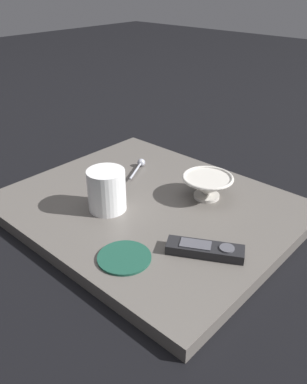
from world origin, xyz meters
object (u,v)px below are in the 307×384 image
object	(u,v)px
cereal_bowl	(207,185)
coffee_mug	(107,190)
teaspoon	(140,164)
drink_coaster	(124,257)
tv_remote_near	(205,249)

from	to	relation	value
cereal_bowl	coffee_mug	size ratio (longest dim) A/B	1.27
teaspoon	coffee_mug	bearing A→B (deg)	114.80
coffee_mug	drink_coaster	xyz separation A→B (m)	(-0.16, 0.10, -0.05)
cereal_bowl	tv_remote_near	size ratio (longest dim) A/B	0.81
teaspoon	tv_remote_near	world-z (taller)	same
cereal_bowl	coffee_mug	world-z (taller)	coffee_mug
teaspoon	drink_coaster	distance (m)	0.41
teaspoon	drink_coaster	world-z (taller)	teaspoon
coffee_mug	drink_coaster	world-z (taller)	coffee_mug
cereal_bowl	teaspoon	size ratio (longest dim) A/B	1.18
coffee_mug	cereal_bowl	bearing A→B (deg)	-124.91
cereal_bowl	tv_remote_near	xyz separation A→B (m)	(-0.13, 0.19, -0.02)
cereal_bowl	tv_remote_near	distance (m)	0.23
cereal_bowl	drink_coaster	xyz separation A→B (m)	(-0.02, 0.31, -0.03)
cereal_bowl	coffee_mug	bearing A→B (deg)	55.09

